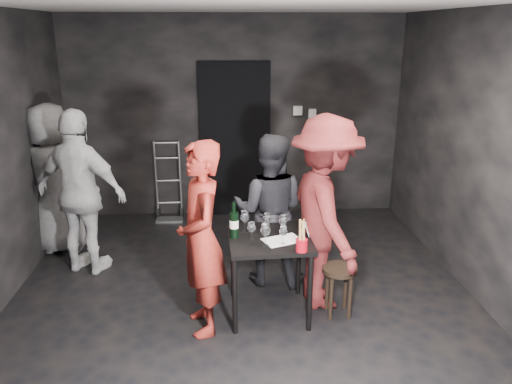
{
  "coord_description": "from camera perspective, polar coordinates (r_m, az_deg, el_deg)",
  "views": [
    {
      "loc": [
        -0.16,
        -4.22,
        2.5
      ],
      "look_at": [
        0.14,
        0.25,
        1.03
      ],
      "focal_mm": 35.0,
      "sensor_mm": 36.0,
      "label": 1
    }
  ],
  "objects": [
    {
      "name": "reserved_card",
      "position": [
        4.47,
        5.47,
        -4.21
      ],
      "size": [
        0.11,
        0.15,
        0.11
      ],
      "primitive_type": null,
      "rotation": [
        0.0,
        0.0,
        -0.18
      ],
      "color": "white",
      "rests_on": "tasting_table"
    },
    {
      "name": "wine_bottle",
      "position": [
        4.37,
        -2.53,
        -3.67
      ],
      "size": [
        0.08,
        0.08,
        0.33
      ],
      "rotation": [
        0.0,
        0.0,
        -0.34
      ],
      "color": "black",
      "rests_on": "tasting_table"
    },
    {
      "name": "tasting_table",
      "position": [
        4.46,
        1.53,
        -6.33
      ],
      "size": [
        0.72,
        0.72,
        0.75
      ],
      "rotation": [
        0.0,
        0.0,
        0.04
      ],
      "color": "black",
      "rests_on": "floor"
    },
    {
      "name": "ceiling",
      "position": [
        4.23,
        -1.77,
        20.87
      ],
      "size": [
        4.5,
        5.0,
        0.02
      ],
      "primitive_type": "cube",
      "color": "silver",
      "rests_on": "ground"
    },
    {
      "name": "wine_glass_f",
      "position": [
        4.45,
        3.09,
        -3.67
      ],
      "size": [
        0.09,
        0.09,
        0.2
      ],
      "primitive_type": null,
      "rotation": [
        0.0,
        0.0,
        0.28
      ],
      "color": "white",
      "rests_on": "tasting_table"
    },
    {
      "name": "floor",
      "position": [
        4.91,
        -1.46,
        -12.44
      ],
      "size": [
        4.5,
        5.0,
        0.02
      ],
      "primitive_type": "cube",
      "color": "black",
      "rests_on": "ground"
    },
    {
      "name": "wine_glass_a",
      "position": [
        4.31,
        -0.5,
        -4.44
      ],
      "size": [
        0.09,
        0.09,
        0.19
      ],
      "primitive_type": null,
      "rotation": [
        0.0,
        0.0,
        -0.38
      ],
      "color": "white",
      "rests_on": "tasting_table"
    },
    {
      "name": "wine_glass_c",
      "position": [
        4.51,
        1.27,
        -3.39
      ],
      "size": [
        0.09,
        0.09,
        0.19
      ],
      "primitive_type": null,
      "rotation": [
        0.0,
        0.0,
        0.4
      ],
      "color": "white",
      "rests_on": "tasting_table"
    },
    {
      "name": "wall_right",
      "position": [
        5.0,
        25.17,
        3.12
      ],
      "size": [
        0.04,
        5.0,
        2.7
      ],
      "primitive_type": "cube",
      "color": "black",
      "rests_on": "ground"
    },
    {
      "name": "wine_glass_e",
      "position": [
        4.25,
        3.13,
        -4.85
      ],
      "size": [
        0.08,
        0.08,
        0.18
      ],
      "primitive_type": null,
      "rotation": [
        0.0,
        0.0,
        -0.13
      ],
      "color": "white",
      "rests_on": "tasting_table"
    },
    {
      "name": "breadstick_cup",
      "position": [
        4.11,
        5.27,
        -5.05
      ],
      "size": [
        0.1,
        0.1,
        0.3
      ],
      "rotation": [
        0.0,
        0.0,
        0.11
      ],
      "color": "#A10915",
      "rests_on": "tasting_table"
    },
    {
      "name": "wall_front",
      "position": [
        2.08,
        1.32,
        -15.42
      ],
      "size": [
        4.5,
        0.04,
        2.7
      ],
      "primitive_type": "cube",
      "color": "black",
      "rests_on": "ground"
    },
    {
      "name": "doorway",
      "position": [
        6.82,
        -2.42,
        5.88
      ],
      "size": [
        0.95,
        0.1,
        2.1
      ],
      "primitive_type": "cube",
      "color": "black",
      "rests_on": "ground"
    },
    {
      "name": "wallbox_lower",
      "position": [
        6.87,
        6.43,
        8.84
      ],
      "size": [
        0.1,
        0.06,
        0.14
      ],
      "primitive_type": "cube",
      "color": "#B7B7B2",
      "rests_on": "wall_back"
    },
    {
      "name": "wine_glass_b",
      "position": [
        4.48,
        -1.28,
        -3.27
      ],
      "size": [
        0.11,
        0.11,
        0.22
      ],
      "primitive_type": null,
      "rotation": [
        0.0,
        0.0,
        0.34
      ],
      "color": "white",
      "rests_on": "tasting_table"
    },
    {
      "name": "wall_back",
      "position": [
        6.82,
        -2.47,
        8.45
      ],
      "size": [
        4.5,
        0.04,
        2.7
      ],
      "primitive_type": "cube",
      "color": "black",
      "rests_on": "ground"
    },
    {
      "name": "server_red",
      "position": [
        4.15,
        -6.32,
        -4.2
      ],
      "size": [
        0.58,
        0.76,
        1.86
      ],
      "primitive_type": "imported",
      "rotation": [
        0.0,
        0.0,
        -1.36
      ],
      "color": "#A3271E",
      "rests_on": "floor"
    },
    {
      "name": "bystander_grey",
      "position": [
        6.08,
        -22.25,
        2.55
      ],
      "size": [
        1.02,
        0.6,
        2.01
      ],
      "primitive_type": "imported",
      "rotation": [
        0.0,
        0.0,
        3.07
      ],
      "color": "gray",
      "rests_on": "floor"
    },
    {
      "name": "hand_truck",
      "position": [
        6.94,
        -9.87,
        -1.45
      ],
      "size": [
        0.36,
        0.32,
        1.08
      ],
      "rotation": [
        0.0,
        0.0,
        0.01
      ],
      "color": "#B2B2B7",
      "rests_on": "floor"
    },
    {
      "name": "man_maroon",
      "position": [
        4.52,
        8.02,
        -0.28
      ],
      "size": [
        0.87,
        1.49,
        2.17
      ],
      "primitive_type": "imported",
      "rotation": [
        0.0,
        0.0,
        1.73
      ],
      "color": "maroon",
      "rests_on": "floor"
    },
    {
      "name": "wine_glass_d",
      "position": [
        4.21,
        1.09,
        -4.76
      ],
      "size": [
        0.11,
        0.11,
        0.22
      ],
      "primitive_type": null,
      "rotation": [
        0.0,
        0.0,
        -0.43
      ],
      "color": "white",
      "rests_on": "tasting_table"
    },
    {
      "name": "wallbox_upper",
      "position": [
        6.83,
        4.77,
        9.26
      ],
      "size": [
        0.12,
        0.06,
        0.12
      ],
      "primitive_type": "cube",
      "color": "#B7B7B2",
      "rests_on": "wall_back"
    },
    {
      "name": "tasting_mat",
      "position": [
        4.36,
        3.02,
        -5.52
      ],
      "size": [
        0.38,
        0.32,
        0.0
      ],
      "primitive_type": "cube",
      "rotation": [
        0.0,
        0.0,
        0.38
      ],
      "color": "white",
      "rests_on": "tasting_table"
    },
    {
      "name": "woman_black",
      "position": [
        4.98,
        1.56,
        -1.82
      ],
      "size": [
        0.86,
        0.6,
        1.6
      ],
      "primitive_type": "imported",
      "rotation": [
        0.0,
        0.0,
        2.9
      ],
      "color": "#26252B",
      "rests_on": "floor"
    },
    {
      "name": "bystander_cream",
      "position": [
        5.43,
        -19.48,
        1.36
      ],
      "size": [
        1.33,
        0.98,
        2.05
      ],
      "primitive_type": "imported",
      "rotation": [
        0.0,
        0.0,
        2.76
      ],
      "color": "silver",
      "rests_on": "floor"
    },
    {
      "name": "stool",
      "position": [
        4.61,
        9.49,
        -9.68
      ],
      "size": [
        0.32,
        0.32,
        0.47
      ],
      "rotation": [
        0.0,
        0.0,
        0.27
      ],
      "color": "#39261F",
      "rests_on": "floor"
    }
  ]
}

